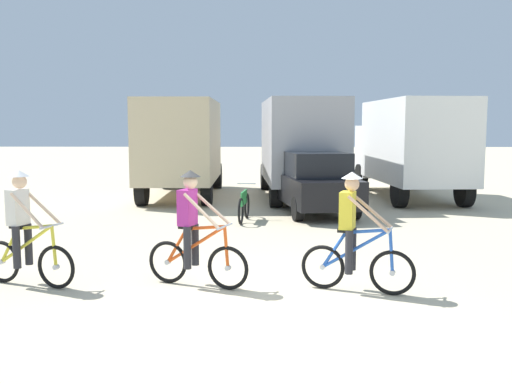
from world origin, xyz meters
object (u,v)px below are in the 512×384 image
(sedan_parked, at_px, (314,183))
(cyclist_orange_shirt, at_px, (24,232))
(box_truck_grey_hauler, at_px, (300,144))
(bicycle_spare, at_px, (244,206))
(cyclist_near_camera, at_px, (354,237))
(box_truck_white_box, at_px, (410,144))
(cyclist_cowboy_hat, at_px, (193,233))
(box_truck_tan_camper, at_px, (183,144))

(sedan_parked, bearing_deg, cyclist_orange_shirt, -124.17)
(box_truck_grey_hauler, relative_size, cyclist_orange_shirt, 3.78)
(sedan_parked, relative_size, bicycle_spare, 2.58)
(box_truck_grey_hauler, distance_m, cyclist_near_camera, 11.36)
(box_truck_white_box, distance_m, cyclist_cowboy_hat, 12.69)
(box_truck_tan_camper, relative_size, box_truck_grey_hauler, 0.99)
(box_truck_tan_camper, bearing_deg, sedan_parked, -41.08)
(box_truck_white_box, height_order, sedan_parked, box_truck_white_box)
(cyclist_orange_shirt, bearing_deg, box_truck_tan_camper, 85.74)
(box_truck_grey_hauler, height_order, box_truck_white_box, same)
(box_truck_white_box, bearing_deg, sedan_parked, -135.34)
(box_truck_white_box, xyz_separation_m, sedan_parked, (-3.57, -3.53, -0.99))
(sedan_parked, distance_m, cyclist_cowboy_hat, 7.97)
(box_truck_grey_hauler, relative_size, box_truck_white_box, 1.00)
(box_truck_tan_camper, xyz_separation_m, bicycle_spare, (2.35, -5.18, -1.48))
(cyclist_near_camera, xyz_separation_m, bicycle_spare, (-1.91, 6.40, -0.45))
(bicycle_spare, bearing_deg, cyclist_orange_shirt, -117.42)
(box_truck_white_box, relative_size, cyclist_orange_shirt, 3.79)
(box_truck_tan_camper, relative_size, bicycle_spare, 3.94)
(box_truck_white_box, bearing_deg, bicycle_spare, -138.10)
(box_truck_grey_hauler, distance_m, cyclist_cowboy_hat, 11.33)
(cyclist_near_camera, bearing_deg, box_truck_white_box, 72.32)
(box_truck_white_box, xyz_separation_m, cyclist_cowboy_hat, (-6.07, -11.10, -1.03))
(sedan_parked, bearing_deg, box_truck_white_box, 44.66)
(box_truck_white_box, relative_size, sedan_parked, 1.55)
(cyclist_near_camera, bearing_deg, box_truck_grey_hauler, 90.90)
(sedan_parked, xyz_separation_m, cyclist_orange_shirt, (-5.15, -7.58, -0.04))
(box_truck_grey_hauler, distance_m, cyclist_orange_shirt, 12.16)
(sedan_parked, height_order, cyclist_orange_shirt, cyclist_orange_shirt)
(box_truck_tan_camper, distance_m, cyclist_near_camera, 12.37)
(box_truck_white_box, height_order, bicycle_spare, box_truck_white_box)
(cyclist_cowboy_hat, bearing_deg, sedan_parked, 71.76)
(box_truck_tan_camper, relative_size, cyclist_orange_shirt, 3.73)
(box_truck_grey_hauler, height_order, bicycle_spare, box_truck_grey_hauler)
(cyclist_orange_shirt, bearing_deg, bicycle_spare, 62.58)
(cyclist_orange_shirt, bearing_deg, cyclist_near_camera, -2.75)
(sedan_parked, xyz_separation_m, cyclist_near_camera, (-0.05, -7.82, -0.04))
(sedan_parked, height_order, cyclist_cowboy_hat, cyclist_cowboy_hat)
(bicycle_spare, bearing_deg, sedan_parked, 36.17)
(box_truck_grey_hauler, relative_size, cyclist_cowboy_hat, 3.78)
(sedan_parked, bearing_deg, bicycle_spare, -143.83)
(box_truck_tan_camper, xyz_separation_m, box_truck_grey_hauler, (4.08, -0.26, 0.00))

